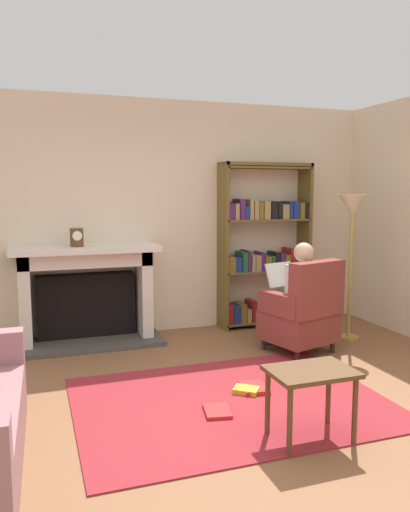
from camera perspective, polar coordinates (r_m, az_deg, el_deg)
The scene contains 11 objects.
ground at distance 3.86m, azimuth 4.66°, elevation -17.93°, with size 14.00×14.00×0.00m, color brown.
back_wall at distance 5.92m, azimuth -5.21°, elevation 4.40°, with size 5.60×0.10×2.70m, color beige.
area_rug at distance 4.11m, azimuth 2.91°, elevation -16.21°, with size 2.40×1.80×0.01m, color maroon.
fireplace at distance 5.62m, azimuth -13.36°, elevation -3.92°, with size 1.58×0.64×1.07m.
mantel_clock at distance 5.43m, azimuth -14.39°, elevation 2.06°, with size 0.14×0.14×0.19m.
bookshelf at distance 6.19m, azimuth 6.86°, elevation 0.58°, with size 1.14×0.32×1.99m.
armchair_reading at distance 5.24m, azimuth 11.14°, elevation -6.31°, with size 0.79×0.78×0.97m.
seated_reader at distance 5.28m, azimuth 10.27°, elevation -4.01°, with size 0.46×0.59×1.14m.
side_table at distance 3.47m, azimuth 11.98°, elevation -13.75°, with size 0.56×0.39×0.49m.
scattered_books at distance 4.20m, azimuth 4.54°, elevation -15.38°, with size 0.70×0.59×0.04m.
floor_lamp at distance 5.74m, azimuth 16.43°, elevation 4.22°, with size 0.32×0.32×1.62m.
Camera 1 is at (-1.42, -3.19, 1.64)m, focal length 35.14 mm.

